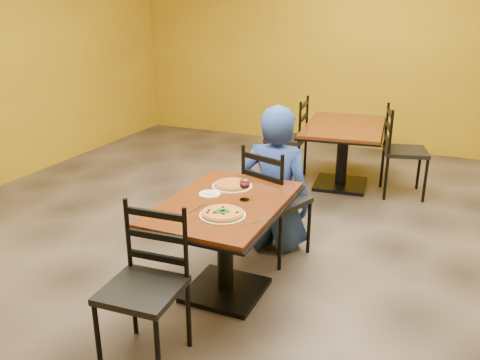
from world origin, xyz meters
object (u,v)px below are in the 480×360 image
at_px(chair_main_far, 277,201).
at_px(chair_second_right, 405,152).
at_px(pizza_far, 232,184).
at_px(plate_main, 223,215).
at_px(side_plate, 210,194).
at_px(wine_glass, 245,188).
at_px(pizza_main, 223,213).
at_px(table_main, 225,226).
at_px(diner, 276,178).
at_px(table_second, 343,141).
at_px(chair_second_left, 286,139).
at_px(plate_far, 232,186).
at_px(chair_main_near, 142,291).

height_order(chair_main_far, chair_second_right, chair_second_right).
bearing_deg(pizza_far, plate_main, -72.02).
xyz_separation_m(chair_second_right, side_plate, (-1.13, -2.60, 0.25)).
relative_size(plate_main, wine_glass, 1.72).
xyz_separation_m(chair_main_far, pizza_main, (-0.04, -0.98, 0.27)).
xyz_separation_m(chair_main_far, wine_glass, (-0.01, -0.66, 0.34)).
distance_m(table_main, chair_second_right, 2.85).
xyz_separation_m(diner, wine_glass, (0.05, -0.81, 0.19)).
distance_m(table_second, plate_main, 2.92).
distance_m(chair_second_left, plate_far, 2.42).
xyz_separation_m(chair_second_right, diner, (-0.91, -1.78, 0.14)).
bearing_deg(chair_second_right, table_second, 76.03).
bearing_deg(table_main, diner, 85.40).
relative_size(chair_second_right, plate_main, 3.29).
relative_size(table_second, chair_main_near, 1.47).
distance_m(plate_far, pizza_far, 0.02).
relative_size(chair_second_right, plate_far, 3.29).
bearing_deg(diner, pizza_far, 73.52).
relative_size(table_main, chair_second_right, 1.21).
bearing_deg(side_plate, table_main, -24.93).
bearing_deg(table_main, chair_main_far, 79.77).
bearing_deg(pizza_main, wine_glass, 85.83).
xyz_separation_m(plate_main, plate_far, (-0.17, 0.53, 0.00)).
distance_m(chair_main_near, chair_second_right, 3.71).
relative_size(pizza_far, side_plate, 1.75).
bearing_deg(chair_main_far, pizza_far, 84.31).
xyz_separation_m(chair_second_left, pizza_far, (0.36, -2.38, 0.26)).
relative_size(chair_main_near, chair_main_far, 0.97).
distance_m(chair_second_right, plate_main, 3.05).
height_order(plate_main, wine_glass, wine_glass).
bearing_deg(chair_main_near, chair_second_right, 68.87).
xyz_separation_m(plate_far, side_plate, (-0.08, -0.22, 0.00)).
relative_size(chair_second_left, wine_glass, 5.65).
relative_size(diner, pizza_far, 4.62).
height_order(diner, pizza_far, diner).
height_order(table_main, pizza_far, pizza_far).
xyz_separation_m(chair_second_right, wine_glass, (-0.86, -2.59, 0.33)).
xyz_separation_m(chair_main_near, pizza_main, (0.23, 0.63, 0.29)).
bearing_deg(wine_glass, side_plate, -178.22).
distance_m(plate_main, wine_glass, 0.33).
bearing_deg(pizza_main, chair_second_right, 73.17).
distance_m(chair_main_near, chair_main_far, 1.64).
xyz_separation_m(plate_main, wine_glass, (0.02, 0.32, 0.08)).
bearing_deg(pizza_far, diner, 76.29).
relative_size(chair_main_far, wine_glass, 5.52).
distance_m(table_second, chair_main_near, 3.57).
bearing_deg(chair_main_near, pizza_far, 83.48).
bearing_deg(plate_far, diner, 76.29).
bearing_deg(wine_glass, chair_main_near, -104.78).
bearing_deg(chair_second_left, chair_main_near, -0.06).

